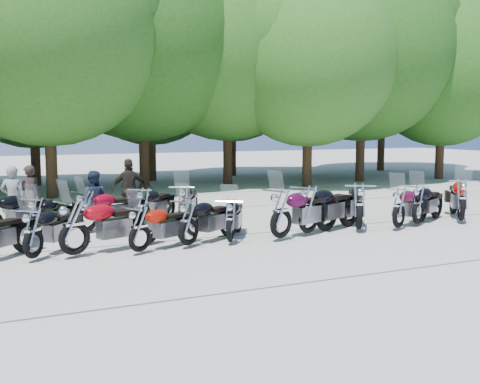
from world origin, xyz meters
name	(u,v)px	position (x,y,z in m)	size (l,w,h in m)	color
ground	(267,246)	(0.00, 0.00, 0.00)	(90.00, 90.00, 0.00)	#A29F93
tree_3	(46,30)	(-3.57, 11.24, 6.32)	(8.70, 8.70, 10.67)	#3A2614
tree_4	(142,36)	(0.54, 13.09, 6.64)	(9.13, 9.13, 11.20)	#3A2614
tree_5	(227,43)	(4.61, 13.20, 6.57)	(9.04, 9.04, 11.10)	#3A2614
tree_6	(309,58)	(7.55, 10.82, 5.81)	(8.00, 8.00, 9.82)	#3A2614
tree_7	(363,51)	(11.20, 11.78, 6.39)	(8.79, 8.79, 10.79)	#3A2614
tree_8	(443,73)	(15.83, 11.20, 5.47)	(7.53, 7.53, 9.25)	#3A2614
tree_11	(32,66)	(-3.76, 16.43, 5.49)	(7.56, 7.56, 9.28)	#3A2614
tree_12	(150,66)	(1.80, 16.47, 5.72)	(7.88, 7.88, 9.67)	#3A2614
tree_13	(232,66)	(6.69, 17.47, 6.04)	(8.31, 8.31, 10.20)	#3A2614
tree_14	(308,71)	(10.68, 16.09, 5.83)	(8.02, 8.02, 9.84)	#3A2614
tree_15	(384,56)	(16.61, 17.02, 7.03)	(9.67, 9.67, 11.86)	#3A2614
motorcycle_1	(33,231)	(-5.01, 0.66, 0.62)	(0.67, 2.20, 1.25)	black
motorcycle_2	(74,225)	(-4.20, 0.59, 0.70)	(0.75, 2.46, 1.39)	maroon
motorcycle_3	(140,227)	(-2.88, 0.36, 0.59)	(0.64, 2.10, 1.19)	#981005
motorcycle_4	(189,221)	(-1.70, 0.55, 0.63)	(0.68, 2.23, 1.26)	black
motorcycle_5	(230,219)	(-0.68, 0.54, 0.60)	(0.65, 2.14, 1.21)	black
motorcycle_6	(281,211)	(0.59, 0.39, 0.72)	(0.78, 2.55, 1.44)	#370724
motorcycle_7	(309,208)	(1.52, 0.67, 0.72)	(0.78, 2.55, 1.44)	black
motorcycle_8	(359,205)	(2.99, 0.58, 0.73)	(0.78, 2.57, 1.45)	black
motorcycle_9	(399,206)	(4.10, 0.35, 0.65)	(0.70, 2.30, 1.30)	#3F081F
motorcycle_10	(418,203)	(4.99, 0.62, 0.65)	(0.70, 2.29, 1.30)	black
motorcycle_11	(462,198)	(6.45, 0.48, 0.72)	(0.78, 2.55, 1.44)	#A00C05
motorcycle_13	(37,215)	(-4.74, 3.18, 0.57)	(0.62, 2.03, 1.15)	black
motorcycle_14	(87,209)	(-3.52, 3.26, 0.63)	(0.68, 2.23, 1.26)	maroon
motorcycle_15	(144,206)	(-2.03, 3.29, 0.63)	(0.68, 2.24, 1.27)	black
motorcycle_16	(183,203)	(-0.92, 3.27, 0.65)	(0.70, 2.29, 1.29)	black
rider_0	(13,199)	(-5.23, 4.17, 0.88)	(0.64, 0.42, 1.76)	gray
rider_1	(93,200)	(-3.28, 3.73, 0.80)	(0.77, 0.60, 1.59)	#1D283E
rider_2	(130,190)	(-2.03, 4.87, 0.91)	(1.06, 0.44, 1.81)	black
rider_3	(29,195)	(-4.78, 5.16, 0.84)	(0.62, 0.40, 1.69)	black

